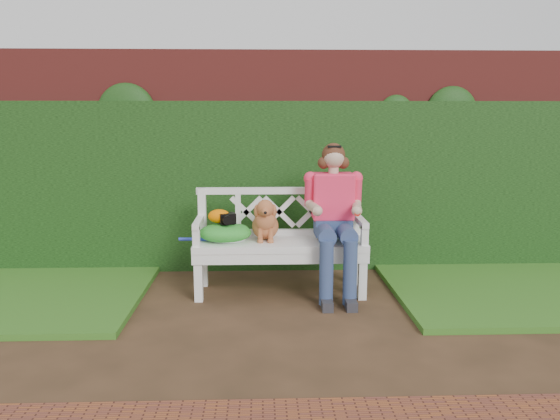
{
  "coord_description": "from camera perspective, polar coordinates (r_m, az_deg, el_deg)",
  "views": [
    {
      "loc": [
        -0.06,
        -3.78,
        1.58
      ],
      "look_at": [
        0.1,
        0.9,
        0.75
      ],
      "focal_mm": 35.0,
      "sensor_mm": 36.0,
      "label": 1
    }
  ],
  "objects": [
    {
      "name": "garden_bench",
      "position": [
        4.88,
        -0.0,
        -5.91
      ],
      "size": [
        1.61,
        0.67,
        0.48
      ],
      "primitive_type": null,
      "rotation": [
        0.0,
        0.0,
        0.05
      ],
      "color": "white",
      "rests_on": "ground"
    },
    {
      "name": "brick_wall",
      "position": [
        5.7,
        -1.35,
        5.22
      ],
      "size": [
        10.0,
        0.3,
        2.2
      ],
      "primitive_type": "cube",
      "color": "maroon",
      "rests_on": "ground"
    },
    {
      "name": "baseball_glove",
      "position": [
        4.78,
        -6.38,
        -0.65
      ],
      "size": [
        0.23,
        0.19,
        0.12
      ],
      "primitive_type": "ellipsoid",
      "rotation": [
        0.0,
        0.0,
        -0.31
      ],
      "color": "#E86900",
      "rests_on": "green_bag"
    },
    {
      "name": "ground",
      "position": [
        4.1,
        -0.96,
        -12.64
      ],
      "size": [
        60.0,
        60.0,
        0.0
      ],
      "primitive_type": "plane",
      "color": "#332416"
    },
    {
      "name": "seated_woman",
      "position": [
        4.8,
        5.58,
        -1.36
      ],
      "size": [
        0.54,
        0.72,
        1.27
      ],
      "primitive_type": null,
      "rotation": [
        0.0,
        0.0,
        -0.01
      ],
      "color": "#D4345F",
      "rests_on": "ground"
    },
    {
      "name": "dog",
      "position": [
        4.79,
        -1.55,
        -0.93
      ],
      "size": [
        0.35,
        0.41,
        0.38
      ],
      "primitive_type": null,
      "rotation": [
        0.0,
        0.0,
        0.35
      ],
      "color": "olive",
      "rests_on": "garden_bench"
    },
    {
      "name": "camera_item",
      "position": [
        4.76,
        -5.55,
        -0.88
      ],
      "size": [
        0.16,
        0.14,
        0.09
      ],
      "primitive_type": "cube",
      "rotation": [
        0.0,
        0.0,
        0.3
      ],
      "color": "black",
      "rests_on": "green_bag"
    },
    {
      "name": "ivy_hedge",
      "position": [
        5.51,
        -1.31,
        2.43
      ],
      "size": [
        10.0,
        0.18,
        1.7
      ],
      "primitive_type": "cube",
      "color": "#2B6420",
      "rests_on": "ground"
    },
    {
      "name": "grass_right",
      "position": [
        5.51,
        24.87,
        -7.3
      ],
      "size": [
        2.6,
        2.0,
        0.05
      ],
      "primitive_type": "cube",
      "color": "#2E5E1F",
      "rests_on": "ground"
    },
    {
      "name": "tennis_racket",
      "position": [
        4.82,
        -5.85,
        -3.02
      ],
      "size": [
        0.65,
        0.37,
        0.03
      ],
      "primitive_type": null,
      "rotation": [
        0.0,
        0.0,
        -0.18
      ],
      "color": "white",
      "rests_on": "garden_bench"
    },
    {
      "name": "green_bag",
      "position": [
        4.79,
        -5.76,
        -2.32
      ],
      "size": [
        0.51,
        0.42,
        0.16
      ],
      "primitive_type": null,
      "rotation": [
        0.0,
        0.0,
        -0.14
      ],
      "color": "#1F8914",
      "rests_on": "garden_bench"
    }
  ]
}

